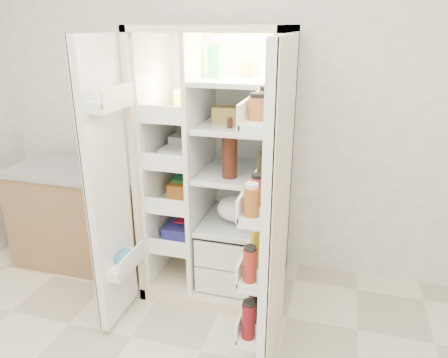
# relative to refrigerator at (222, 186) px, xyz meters

# --- Properties ---
(wall_back) EXTENTS (4.00, 0.02, 2.70)m
(wall_back) POSITION_rel_refrigerator_xyz_m (0.09, 0.35, 0.61)
(wall_back) COLOR white
(wall_back) RESTS_ON floor
(refrigerator) EXTENTS (0.93, 0.70, 1.80)m
(refrigerator) POSITION_rel_refrigerator_xyz_m (0.00, 0.00, 0.00)
(refrigerator) COLOR beige
(refrigerator) RESTS_ON floor
(freezer_door) EXTENTS (0.15, 0.40, 1.72)m
(freezer_door) POSITION_rel_refrigerator_xyz_m (-0.52, -0.60, 0.15)
(freezer_door) COLOR white
(freezer_door) RESTS_ON floor
(fridge_door) EXTENTS (0.17, 0.58, 1.72)m
(fridge_door) POSITION_rel_refrigerator_xyz_m (0.46, -0.69, 0.13)
(fridge_door) COLOR white
(fridge_door) RESTS_ON floor
(kitchen_counter) EXTENTS (1.08, 0.58, 0.79)m
(kitchen_counter) POSITION_rel_refrigerator_xyz_m (-1.11, -0.03, -0.35)
(kitchen_counter) COLOR #96694B
(kitchen_counter) RESTS_ON floor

